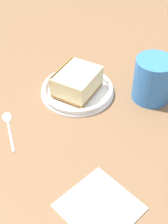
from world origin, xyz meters
The scene contains 6 objects.
ground_plane centered at (0.00, 0.00, -1.36)cm, with size 157.61×157.61×2.71cm, color brown.
small_plate centered at (-5.23, 0.43, 0.92)cm, with size 16.68×16.68×1.86cm.
cake_slice centered at (-5.44, 0.26, 3.32)cm, with size 12.93×13.19×4.82cm.
tea_mug centered at (2.45, 14.65, 5.03)cm, with size 10.58×8.44×9.87cm.
teaspoon centered at (-1.86, -17.03, 0.35)cm, with size 11.65×2.42×0.80cm.
folded_napkin centered at (23.44, -7.90, 0.30)cm, with size 11.37×11.12×0.60cm, color white.
Camera 1 is at (47.91, -21.11, 46.92)cm, focal length 51.34 mm.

